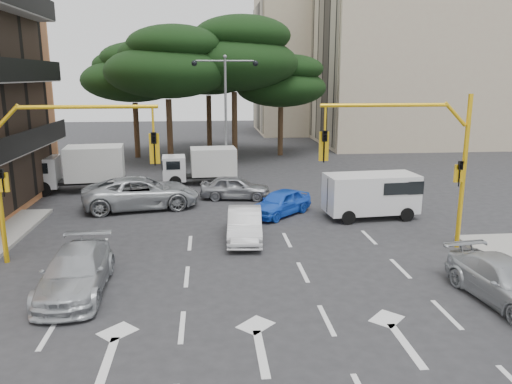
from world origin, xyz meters
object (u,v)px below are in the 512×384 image
(car_silver_cross_a, at_px, (141,193))
(signal_mast_left, at_px, (48,157))
(car_blue_compact, at_px, (280,203))
(box_truck_b, at_px, (200,166))
(car_silver_cross_b, at_px, (235,187))
(van_white, at_px, (371,196))
(signal_mast_right, at_px, (420,151))
(box_truck_a, at_px, (78,169))
(car_silver_wagon, at_px, (76,272))
(car_silver_parked, at_px, (506,282))
(car_white_hatch, at_px, (245,225))
(street_lamp_center, at_px, (225,96))

(car_silver_cross_a, bearing_deg, signal_mast_left, 152.56)
(signal_mast_left, bearing_deg, car_blue_compact, 30.39)
(signal_mast_left, distance_m, box_truck_b, 14.17)
(car_silver_cross_b, xyz_separation_m, van_white, (6.23, -4.35, 0.43))
(car_silver_cross_b, bearing_deg, van_white, -116.51)
(car_blue_compact, bearing_deg, signal_mast_right, -4.23)
(signal_mast_right, xyz_separation_m, box_truck_a, (-15.57, 11.56, -2.56))
(car_silver_wagon, relative_size, box_truck_a, 0.86)
(van_white, distance_m, box_truck_a, 16.83)
(car_blue_compact, bearing_deg, van_white, 34.14)
(car_silver_cross_b, bearing_deg, box_truck_a, 81.59)
(box_truck_b, bearing_deg, car_silver_parked, -156.08)
(signal_mast_left, bearing_deg, car_silver_cross_a, 73.43)
(car_white_hatch, bearing_deg, van_white, 27.75)
(signal_mast_left, distance_m, box_truck_a, 12.00)
(car_silver_cross_a, xyz_separation_m, car_silver_cross_b, (4.90, 1.51, -0.16))
(car_blue_compact, distance_m, box_truck_b, 8.58)
(car_silver_cross_b, distance_m, van_white, 7.61)
(box_truck_a, bearing_deg, car_blue_compact, -125.57)
(signal_mast_left, distance_m, car_silver_wagon, 4.54)
(signal_mast_right, height_order, car_silver_parked, signal_mast_right)
(signal_mast_right, distance_m, street_lamp_center, 15.65)
(car_white_hatch, height_order, car_silver_parked, car_white_hatch)
(signal_mast_right, bearing_deg, car_silver_parked, -80.74)
(car_silver_cross_b, height_order, box_truck_a, box_truck_a)
(car_white_hatch, distance_m, van_white, 6.83)
(car_silver_wagon, distance_m, car_silver_cross_b, 13.02)
(signal_mast_right, bearing_deg, box_truck_b, 123.29)
(box_truck_a, bearing_deg, box_truck_b, -85.19)
(signal_mast_left, xyz_separation_m, car_blue_compact, (9.08, 5.33, -3.26))
(signal_mast_right, relative_size, signal_mast_left, 1.00)
(signal_mast_right, height_order, street_lamp_center, street_lamp_center)
(signal_mast_right, height_order, signal_mast_left, same)
(car_white_hatch, xyz_separation_m, car_silver_wagon, (-5.65, -4.65, 0.03))
(signal_mast_right, distance_m, car_silver_cross_a, 13.92)
(car_white_hatch, bearing_deg, car_silver_cross_a, 135.40)
(signal_mast_left, xyz_separation_m, car_silver_parked, (14.40, -4.88, -3.25))
(car_silver_wagon, xyz_separation_m, van_white, (11.89, 7.38, 0.40))
(street_lamp_center, relative_size, car_silver_cross_a, 1.33)
(box_truck_a, xyz_separation_m, box_truck_b, (7.08, 1.36, -0.19))
(signal_mast_right, bearing_deg, car_silver_wagon, -166.66)
(car_white_hatch, relative_size, box_truck_b, 0.85)
(car_silver_cross_a, relative_size, car_silver_parked, 1.33)
(car_white_hatch, bearing_deg, signal_mast_left, -161.95)
(box_truck_a, bearing_deg, street_lamp_center, -80.49)
(car_silver_cross_a, bearing_deg, car_silver_parked, -145.81)
(signal_mast_right, relative_size, car_silver_parked, 1.37)
(street_lamp_center, bearing_deg, car_silver_wagon, -107.69)
(signal_mast_right, distance_m, box_truck_b, 15.70)
(signal_mast_left, relative_size, car_silver_parked, 1.37)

